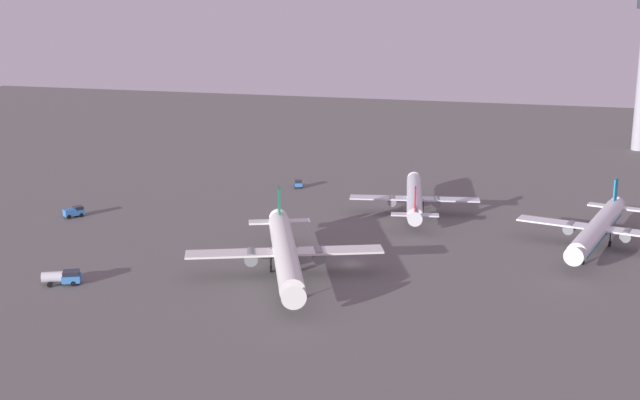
% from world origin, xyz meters
% --- Properties ---
extents(ground_plane, '(416.00, 416.00, 0.00)m').
position_xyz_m(ground_plane, '(0.00, 0.00, 0.00)').
color(ground_plane, '#605E5B').
extents(airplane_near_gate, '(33.43, 42.45, 11.27)m').
position_xyz_m(airplane_near_gate, '(-9.69, -8.78, 4.26)').
color(airplane_near_gate, silver).
rests_on(airplane_near_gate, ground).
extents(airplane_taxiway_distant, '(30.65, 39.08, 10.15)m').
position_xyz_m(airplane_taxiway_distant, '(43.14, 21.38, 3.84)').
color(airplane_taxiway_distant, white).
rests_on(airplane_taxiway_distant, ground).
extents(airplane_terminal_side, '(28.03, 35.87, 9.22)m').
position_xyz_m(airplane_terminal_side, '(5.86, 37.07, 3.48)').
color(airplane_terminal_side, silver).
rests_on(airplane_terminal_side, ground).
extents(cargo_loader, '(4.19, 4.41, 2.25)m').
position_xyz_m(cargo_loader, '(-64.06, 16.05, 1.18)').
color(cargo_loader, '#3372BF').
rests_on(cargo_loader, ground).
extents(pushback_tug, '(2.66, 3.48, 2.05)m').
position_xyz_m(pushback_tug, '(-24.69, 52.94, 1.07)').
color(pushback_tug, '#3372BF').
rests_on(pushback_tug, ground).
extents(fuel_truck, '(6.62, 4.41, 2.35)m').
position_xyz_m(fuel_truck, '(-44.56, -22.31, 1.37)').
color(fuel_truck, '#3372BF').
rests_on(fuel_truck, ground).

